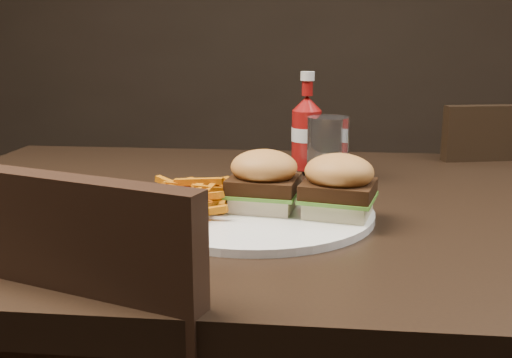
# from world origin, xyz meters

# --- Properties ---
(dining_table) EXTENTS (1.20, 0.80, 0.04)m
(dining_table) POSITION_xyz_m (0.00, 0.00, 0.73)
(dining_table) COLOR black
(dining_table) RESTS_ON ground
(chair_far) EXTENTS (0.48, 0.48, 0.04)m
(chair_far) POSITION_xyz_m (0.44, 0.54, 0.43)
(chair_far) COLOR black
(chair_far) RESTS_ON ground
(plate) EXTENTS (0.32, 0.32, 0.01)m
(plate) POSITION_xyz_m (-0.03, -0.09, 0.76)
(plate) COLOR white
(plate) RESTS_ON dining_table
(sandwich_half_a) EXTENTS (0.09, 0.09, 0.02)m
(sandwich_half_a) POSITION_xyz_m (-0.02, -0.09, 0.77)
(sandwich_half_a) COLOR #C9AD97
(sandwich_half_a) RESTS_ON plate
(sandwich_half_b) EXTENTS (0.10, 0.09, 0.02)m
(sandwich_half_b) POSITION_xyz_m (0.08, -0.10, 0.77)
(sandwich_half_b) COLOR beige
(sandwich_half_b) RESTS_ON plate
(fries_pile) EXTENTS (0.13, 0.13, 0.05)m
(fries_pile) POSITION_xyz_m (-0.11, -0.09, 0.78)
(fries_pile) COLOR #AD6F09
(fries_pile) RESTS_ON plate
(ketchup_bottle) EXTENTS (0.06, 0.06, 0.10)m
(ketchup_bottle) POSITION_xyz_m (0.03, 0.19, 0.81)
(ketchup_bottle) COLOR maroon
(ketchup_bottle) RESTS_ON dining_table
(tumbler) EXTENTS (0.08, 0.08, 0.11)m
(tumbler) POSITION_xyz_m (0.07, 0.13, 0.81)
(tumbler) COLOR white
(tumbler) RESTS_ON dining_table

